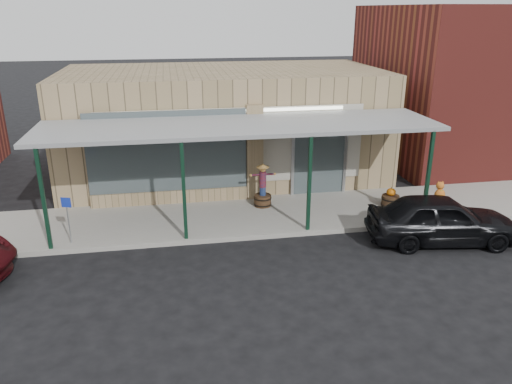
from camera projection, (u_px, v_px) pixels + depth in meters
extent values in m
plane|color=black|center=(261.00, 274.00, 12.68)|extent=(120.00, 120.00, 0.00)
cube|color=gray|center=(241.00, 217.00, 15.98)|extent=(40.00, 3.20, 0.15)
cube|color=#98805D|center=(224.00, 124.00, 19.54)|extent=(12.00, 6.00, 4.20)
cube|color=#465255|center=(168.00, 153.00, 16.34)|extent=(5.20, 0.06, 2.80)
cube|color=#465255|center=(319.00, 156.00, 17.44)|extent=(1.80, 0.06, 2.80)
cube|color=#98805D|center=(255.00, 154.00, 16.92)|extent=(0.55, 0.30, 3.40)
cube|color=#98805D|center=(171.00, 197.00, 16.92)|extent=(5.20, 0.30, 0.50)
cube|color=#A19C8F|center=(234.00, 146.00, 16.77)|extent=(9.00, 0.02, 2.60)
cube|color=white|center=(233.00, 111.00, 16.33)|extent=(7.50, 0.03, 0.10)
cube|color=slate|center=(240.00, 126.00, 14.96)|extent=(12.00, 3.00, 0.12)
cube|color=black|center=(44.00, 201.00, 13.24)|extent=(0.10, 0.10, 2.95)
cube|color=black|center=(184.00, 193.00, 13.84)|extent=(0.10, 0.10, 2.95)
cube|color=black|center=(309.00, 185.00, 14.42)|extent=(0.10, 0.10, 2.95)
cube|color=black|center=(428.00, 178.00, 15.02)|extent=(0.10, 0.10, 2.95)
cube|color=maroon|center=(511.00, 83.00, 22.16)|extent=(12.00, 8.00, 6.50)
cylinder|color=#452A1B|center=(263.00, 200.00, 16.63)|extent=(0.68, 0.68, 0.38)
cylinder|color=navy|center=(263.00, 191.00, 16.52)|extent=(0.25, 0.25, 0.28)
cylinder|color=maroon|center=(263.00, 180.00, 16.38)|extent=(0.27, 0.27, 0.52)
sphere|color=#C3864B|center=(263.00, 169.00, 16.26)|extent=(0.21, 0.21, 0.21)
cone|color=#C3864B|center=(263.00, 165.00, 16.21)|extent=(0.34, 0.34, 0.13)
cylinder|color=#452A1B|center=(390.00, 201.00, 16.57)|extent=(0.73, 0.73, 0.39)
ellipsoid|color=orange|center=(391.00, 192.00, 16.46)|extent=(0.31, 0.31, 0.25)
cylinder|color=#4C471E|center=(392.00, 188.00, 16.41)|extent=(0.04, 0.04, 0.06)
cylinder|color=gray|center=(69.00, 225.00, 13.85)|extent=(0.04, 0.04, 1.08)
cube|color=#172EAC|center=(66.00, 202.00, 13.62)|extent=(0.27, 0.11, 0.28)
imported|color=black|center=(441.00, 219.00, 14.22)|extent=(4.34, 2.25, 1.41)
ellipsoid|color=orange|center=(440.00, 195.00, 14.96)|extent=(0.33, 0.28, 0.42)
sphere|color=orange|center=(440.00, 186.00, 14.90)|extent=(0.24, 0.24, 0.24)
cylinder|color=#1C8025|center=(440.00, 190.00, 14.91)|extent=(0.16, 0.16, 0.02)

